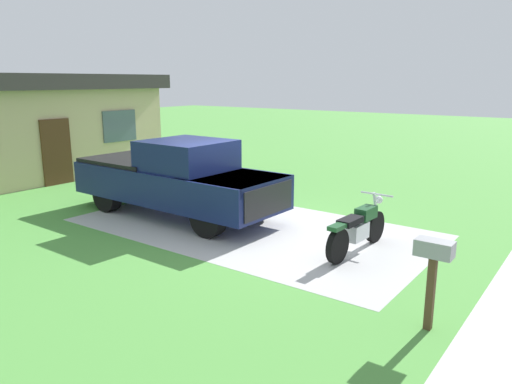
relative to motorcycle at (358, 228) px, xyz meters
The scene contains 6 objects.
ground_plane 2.70m from the motorcycle, 89.71° to the left, with size 80.00×80.00×0.00m, color #4E923E.
driveway_pad 2.70m from the motorcycle, 89.71° to the left, with size 4.40×8.04×0.01m, color #ABABAB.
motorcycle is the anchor object (origin of this frame).
pickup_truck 4.83m from the motorcycle, 92.70° to the left, with size 2.06×5.65×1.90m.
mailbox 3.11m from the motorcycle, 137.18° to the right, with size 0.26×0.48×1.26m.
neighbor_house 13.10m from the motorcycle, 89.52° to the left, with size 9.60×5.60×3.50m.
Camera 1 is at (-8.46, -6.43, 3.29)m, focal length 33.98 mm.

